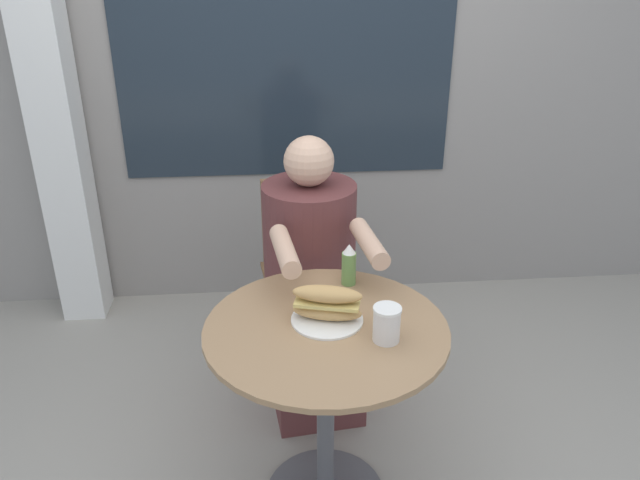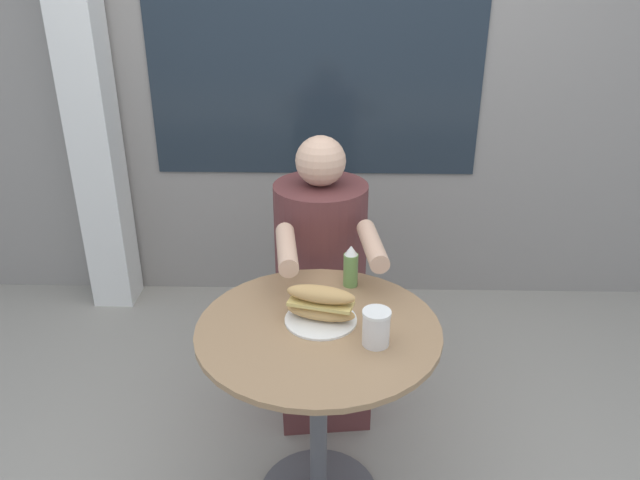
{
  "view_description": "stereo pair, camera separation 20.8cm",
  "coord_description": "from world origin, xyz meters",
  "px_view_note": "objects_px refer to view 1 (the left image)",
  "views": [
    {
      "loc": [
        -0.16,
        -1.65,
        1.82
      ],
      "look_at": [
        0.0,
        0.22,
        0.93
      ],
      "focal_mm": 35.0,
      "sensor_mm": 36.0,
      "label": 1
    },
    {
      "loc": [
        0.04,
        -1.66,
        1.82
      ],
      "look_at": [
        0.0,
        0.22,
        0.93
      ],
      "focal_mm": 35.0,
      "sensor_mm": 36.0,
      "label": 2
    }
  ],
  "objects_px": {
    "sandwich_on_plate": "(327,306)",
    "drink_cup": "(387,324)",
    "cafe_table": "(326,376)",
    "condiment_bottle": "(349,265)",
    "seated_diner": "(312,295)",
    "diner_chair": "(303,254)"
  },
  "relations": [
    {
      "from": "diner_chair",
      "to": "drink_cup",
      "type": "xyz_separation_m",
      "value": [
        0.19,
        -1.03,
        0.27
      ]
    },
    {
      "from": "drink_cup",
      "to": "condiment_bottle",
      "type": "distance_m",
      "value": 0.37
    },
    {
      "from": "cafe_table",
      "to": "drink_cup",
      "type": "relative_size",
      "value": 6.8
    },
    {
      "from": "seated_diner",
      "to": "cafe_table",
      "type": "bearing_deg",
      "value": 83.51
    },
    {
      "from": "sandwich_on_plate",
      "to": "drink_cup",
      "type": "height_order",
      "value": "sandwich_on_plate"
    },
    {
      "from": "cafe_table",
      "to": "seated_diner",
      "type": "bearing_deg",
      "value": 90.27
    },
    {
      "from": "seated_diner",
      "to": "drink_cup",
      "type": "distance_m",
      "value": 0.76
    },
    {
      "from": "cafe_table",
      "to": "diner_chair",
      "type": "relative_size",
      "value": 0.9
    },
    {
      "from": "condiment_bottle",
      "to": "sandwich_on_plate",
      "type": "bearing_deg",
      "value": -112.92
    },
    {
      "from": "seated_diner",
      "to": "sandwich_on_plate",
      "type": "height_order",
      "value": "seated_diner"
    },
    {
      "from": "condiment_bottle",
      "to": "cafe_table",
      "type": "bearing_deg",
      "value": -111.39
    },
    {
      "from": "sandwich_on_plate",
      "to": "drink_cup",
      "type": "relative_size",
      "value": 2.04
    },
    {
      "from": "sandwich_on_plate",
      "to": "drink_cup",
      "type": "xyz_separation_m",
      "value": [
        0.17,
        -0.12,
        0.0
      ]
    },
    {
      "from": "sandwich_on_plate",
      "to": "diner_chair",
      "type": "bearing_deg",
      "value": 91.59
    },
    {
      "from": "cafe_table",
      "to": "seated_diner",
      "type": "xyz_separation_m",
      "value": [
        -0.0,
        0.59,
        -0.04
      ]
    },
    {
      "from": "cafe_table",
      "to": "condiment_bottle",
      "type": "xyz_separation_m",
      "value": [
        0.11,
        0.27,
        0.27
      ]
    },
    {
      "from": "diner_chair",
      "to": "seated_diner",
      "type": "height_order",
      "value": "seated_diner"
    },
    {
      "from": "condiment_bottle",
      "to": "diner_chair",
      "type": "bearing_deg",
      "value": 100.57
    },
    {
      "from": "cafe_table",
      "to": "sandwich_on_plate",
      "type": "relative_size",
      "value": 3.33
    },
    {
      "from": "cafe_table",
      "to": "drink_cup",
      "type": "bearing_deg",
      "value": -26.56
    },
    {
      "from": "cafe_table",
      "to": "condiment_bottle",
      "type": "bearing_deg",
      "value": 68.61
    },
    {
      "from": "seated_diner",
      "to": "drink_cup",
      "type": "xyz_separation_m",
      "value": [
        0.18,
        -0.68,
        0.29
      ]
    }
  ]
}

